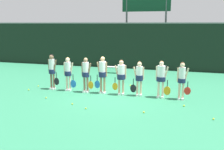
% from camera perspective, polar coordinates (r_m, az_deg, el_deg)
% --- Properties ---
extents(ground_plane, '(140.00, 140.00, 0.00)m').
position_cam_1_polar(ground_plane, '(12.63, 0.18, -4.16)').
color(ground_plane, '#2D7F56').
extents(fence_windscreen, '(60.00, 0.08, 3.40)m').
position_cam_1_polar(fence_windscreen, '(19.38, 6.45, 6.31)').
color(fence_windscreen, black).
rests_on(fence_windscreen, ground_plane).
extents(scoreboard, '(3.62, 0.15, 5.91)m').
position_cam_1_polar(scoreboard, '(20.33, 7.44, 14.64)').
color(scoreboard, '#515156').
rests_on(scoreboard, ground_plane).
extents(bench_courtside, '(1.70, 0.45, 0.44)m').
position_cam_1_polar(bench_courtside, '(17.83, 0.22, 1.63)').
color(bench_courtside, silver).
rests_on(bench_courtside, ground_plane).
extents(player_0, '(0.62, 0.33, 1.81)m').
position_cam_1_polar(player_0, '(13.67, -12.91, 1.34)').
color(player_0, '#8C664C').
rests_on(player_0, ground_plane).
extents(player_1, '(0.65, 0.34, 1.69)m').
position_cam_1_polar(player_1, '(13.24, -9.53, 0.80)').
color(player_1, beige).
rests_on(player_1, ground_plane).
extents(player_2, '(0.62, 0.35, 1.71)m').
position_cam_1_polar(player_2, '(12.79, -5.71, 0.59)').
color(player_2, '#8C664C').
rests_on(player_2, ground_plane).
extents(player_3, '(0.65, 0.38, 1.79)m').
position_cam_1_polar(player_3, '(12.54, -2.08, 0.71)').
color(player_3, tan).
rests_on(player_3, ground_plane).
extents(player_4, '(0.65, 0.39, 1.68)m').
position_cam_1_polar(player_4, '(12.28, 1.99, 0.17)').
color(player_4, tan).
rests_on(player_4, ground_plane).
extents(player_5, '(0.63, 0.34, 1.63)m').
position_cam_1_polar(player_5, '(12.18, 5.93, -0.23)').
color(player_5, beige).
rests_on(player_5, ground_plane).
extents(player_6, '(0.70, 0.41, 1.70)m').
position_cam_1_polar(player_6, '(12.00, 10.68, -0.24)').
color(player_6, beige).
rests_on(player_6, ground_plane).
extents(player_7, '(0.62, 0.34, 1.69)m').
position_cam_1_polar(player_7, '(11.90, 15.00, -0.60)').
color(player_7, beige).
rests_on(player_7, ground_plane).
extents(tennis_ball_0, '(0.07, 0.07, 0.07)m').
position_cam_1_polar(tennis_ball_0, '(13.95, -17.69, -3.08)').
color(tennis_ball_0, '#CCE033').
rests_on(tennis_ball_0, ground_plane).
extents(tennis_ball_1, '(0.07, 0.07, 0.07)m').
position_cam_1_polar(tennis_ball_1, '(13.46, 4.88, -3.08)').
color(tennis_ball_1, '#CCE033').
rests_on(tennis_ball_1, ground_plane).
extents(tennis_ball_2, '(0.06, 0.06, 0.06)m').
position_cam_1_polar(tennis_ball_2, '(14.63, -15.75, -2.32)').
color(tennis_ball_2, '#CCE033').
rests_on(tennis_ball_2, ground_plane).
extents(tennis_ball_3, '(0.07, 0.07, 0.07)m').
position_cam_1_polar(tennis_ball_3, '(10.52, -5.73, -7.23)').
color(tennis_ball_3, '#CCE033').
rests_on(tennis_ball_3, ground_plane).
extents(tennis_ball_4, '(0.07, 0.07, 0.07)m').
position_cam_1_polar(tennis_ball_4, '(14.25, 4.01, -2.26)').
color(tennis_ball_4, '#CCE033').
rests_on(tennis_ball_4, ground_plane).
extents(tennis_ball_5, '(0.07, 0.07, 0.07)m').
position_cam_1_polar(tennis_ball_5, '(12.26, -14.16, -4.83)').
color(tennis_ball_5, '#CCE033').
rests_on(tennis_ball_5, ground_plane).
extents(tennis_ball_6, '(0.07, 0.07, 0.07)m').
position_cam_1_polar(tennis_ball_6, '(10.11, 6.93, -8.03)').
color(tennis_ball_6, '#CCE033').
rests_on(tennis_ball_6, ground_plane).
extents(tennis_ball_7, '(0.07, 0.07, 0.07)m').
position_cam_1_polar(tennis_ball_7, '(11.14, -8.65, -6.24)').
color(tennis_ball_7, '#CCE033').
rests_on(tennis_ball_7, ground_plane).
extents(tennis_ball_8, '(0.07, 0.07, 0.07)m').
position_cam_1_polar(tennis_ball_8, '(10.02, 21.23, -8.91)').
color(tennis_ball_8, '#CCE033').
rests_on(tennis_ball_8, ground_plane).
extents(tennis_ball_9, '(0.07, 0.07, 0.07)m').
position_cam_1_polar(tennis_ball_9, '(11.17, 15.42, -6.46)').
color(tennis_ball_9, '#CCE033').
rests_on(tennis_ball_9, ground_plane).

